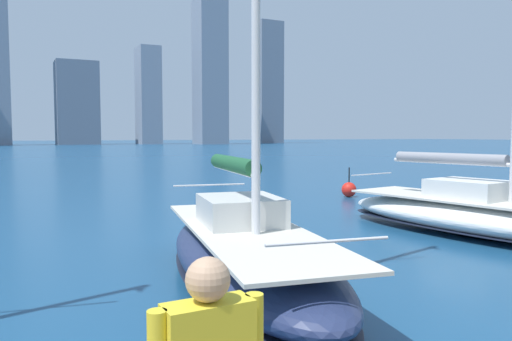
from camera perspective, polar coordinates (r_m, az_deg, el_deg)
name	(u,v)px	position (r m, az deg, el deg)	size (l,w,h in m)	color
city_skyline	(47,75)	(162.90, -22.82, 9.99)	(175.63, 23.73, 54.65)	slate
sailboat_grey	(485,214)	(15.95, 24.70, -4.58)	(4.40, 9.88, 12.31)	white
sailboat_forest	(246,251)	(9.74, -1.10, -9.20)	(3.80, 8.27, 11.82)	navy
channel_buoy	(349,190)	(23.96, 10.57, -2.15)	(0.70, 0.70, 1.40)	red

